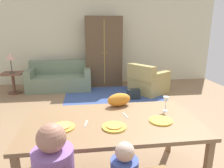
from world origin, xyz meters
The scene contains 19 objects.
ground_plane centered at (0.00, 0.43, -0.01)m, with size 7.47×6.07×0.02m, color #8E6E4F.
back_wall centered at (0.00, 3.52, 1.35)m, with size 7.47×0.10×2.70m, color beige.
dining_table centered at (-0.26, -1.18, 0.70)m, with size 1.91×1.05×0.76m.
plate_near_man centered at (-0.79, -1.30, 0.77)m, with size 0.25×0.25×0.02m, color #EEBA44.
pizza_near_man centered at (-0.79, -1.30, 0.78)m, with size 0.17×0.17×0.01m, color tan.
plate_near_child centered at (-0.26, -1.36, 0.77)m, with size 0.25×0.25×0.02m, color yellow.
pizza_near_child centered at (-0.26, -1.36, 0.78)m, with size 0.17×0.17×0.01m, color gold.
plate_near_woman centered at (0.26, -1.28, 0.77)m, with size 0.25×0.25×0.02m, color yellow.
wine_glass centered at (0.42, -1.00, 0.89)m, with size 0.07×0.07×0.19m.
fork centered at (-0.55, -1.23, 0.76)m, with size 0.02×0.15×0.01m, color silver.
knife centered at (-0.09, -1.08, 0.76)m, with size 0.01×0.17×0.01m, color silver.
cat centered at (-0.11, -0.76, 0.84)m, with size 0.32×0.16×0.17m, color orange.
area_rug centered at (0.20, 1.92, 0.00)m, with size 2.60×1.80×0.01m, color #3A528D.
couch centered at (-1.30, 2.78, 0.30)m, with size 1.79×0.86×0.82m.
armchair centered at (1.17, 2.09, 0.32)m, with size 1.19×1.19×0.82m.
armoire centered at (0.03, 3.13, 1.05)m, with size 1.10×0.59×2.10m.
side_table centered at (-2.52, 2.52, 0.38)m, with size 0.56×0.56×0.58m.
table_lamp centered at (-2.52, 2.52, 1.01)m, with size 0.26×0.26×0.54m.
handbag centered at (0.66, 1.62, 0.13)m, with size 0.32×0.16×0.26m, color #212828.
Camera 1 is at (-0.53, -3.26, 1.74)m, focal length 32.94 mm.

